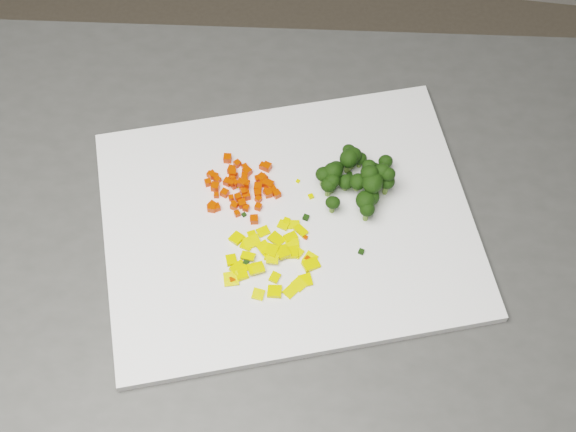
# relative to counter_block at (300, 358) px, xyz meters

# --- Properties ---
(counter_block) EXTENTS (1.00, 0.75, 0.90)m
(counter_block) POSITION_rel_counter_block_xyz_m (0.00, 0.00, 0.00)
(counter_block) COLOR #41413F
(counter_block) RESTS_ON ground
(cutting_board) EXTENTS (0.53, 0.47, 0.01)m
(cutting_board) POSITION_rel_counter_block_xyz_m (-0.02, 0.00, 0.46)
(cutting_board) COLOR white
(cutting_board) RESTS_ON counter_block
(carrot_pile) EXTENTS (0.10, 0.10, 0.03)m
(carrot_pile) POSITION_rel_counter_block_xyz_m (-0.08, 0.04, 0.48)
(carrot_pile) COLOR red
(carrot_pile) RESTS_ON cutting_board
(pepper_pile) EXTENTS (0.11, 0.11, 0.02)m
(pepper_pile) POSITION_rel_counter_block_xyz_m (-0.04, -0.06, 0.47)
(pepper_pile) COLOR yellow
(pepper_pile) RESTS_ON cutting_board
(broccoli_pile) EXTENTS (0.12, 0.12, 0.06)m
(broccoli_pile) POSITION_rel_counter_block_xyz_m (0.07, 0.07, 0.49)
(broccoli_pile) COLOR black
(broccoli_pile) RESTS_ON cutting_board
(carrot_cube_0) EXTENTS (0.01, 0.01, 0.01)m
(carrot_cube_0) POSITION_rel_counter_block_xyz_m (-0.12, 0.04, 0.47)
(carrot_cube_0) COLOR red
(carrot_cube_0) RESTS_ON carrot_pile
(carrot_cube_1) EXTENTS (0.01, 0.01, 0.01)m
(carrot_cube_1) POSITION_rel_counter_block_xyz_m (-0.08, 0.07, 0.47)
(carrot_cube_1) COLOR red
(carrot_cube_1) RESTS_ON carrot_pile
(carrot_cube_2) EXTENTS (0.01, 0.01, 0.01)m
(carrot_cube_2) POSITION_rel_counter_block_xyz_m (-0.06, 0.04, 0.47)
(carrot_cube_2) COLOR red
(carrot_cube_2) RESTS_ON carrot_pile
(carrot_cube_3) EXTENTS (0.01, 0.01, 0.01)m
(carrot_cube_3) POSITION_rel_counter_block_xyz_m (-0.05, 0.03, 0.47)
(carrot_cube_3) COLOR red
(carrot_cube_3) RESTS_ON carrot_pile
(carrot_cube_4) EXTENTS (0.01, 0.01, 0.01)m
(carrot_cube_4) POSITION_rel_counter_block_xyz_m (-0.08, 0.03, 0.47)
(carrot_cube_4) COLOR red
(carrot_cube_4) RESTS_ON carrot_pile
(carrot_cube_5) EXTENTS (0.01, 0.01, 0.01)m
(carrot_cube_5) POSITION_rel_counter_block_xyz_m (-0.10, 0.05, 0.47)
(carrot_cube_5) COLOR red
(carrot_cube_5) RESTS_ON carrot_pile
(carrot_cube_6) EXTENTS (0.01, 0.01, 0.01)m
(carrot_cube_6) POSITION_rel_counter_block_xyz_m (-0.11, 0.08, 0.47)
(carrot_cube_6) COLOR red
(carrot_cube_6) RESTS_ON carrot_pile
(carrot_cube_7) EXTENTS (0.01, 0.01, 0.01)m
(carrot_cube_7) POSITION_rel_counter_block_xyz_m (-0.10, 0.04, 0.47)
(carrot_cube_7) COLOR red
(carrot_cube_7) RESTS_ON carrot_pile
(carrot_cube_8) EXTENTS (0.01, 0.01, 0.01)m
(carrot_cube_8) POSITION_rel_counter_block_xyz_m (-0.08, 0.03, 0.47)
(carrot_cube_8) COLOR red
(carrot_cube_8) RESTS_ON carrot_pile
(carrot_cube_9) EXTENTS (0.01, 0.01, 0.01)m
(carrot_cube_9) POSITION_rel_counter_block_xyz_m (-0.13, 0.05, 0.47)
(carrot_cube_9) COLOR red
(carrot_cube_9) RESTS_ON carrot_pile
(carrot_cube_10) EXTENTS (0.01, 0.01, 0.01)m
(carrot_cube_10) POSITION_rel_counter_block_xyz_m (-0.08, 0.05, 0.47)
(carrot_cube_10) COLOR red
(carrot_cube_10) RESTS_ON carrot_pile
(carrot_cube_11) EXTENTS (0.01, 0.01, 0.01)m
(carrot_cube_11) POSITION_rel_counter_block_xyz_m (-0.10, 0.04, 0.47)
(carrot_cube_11) COLOR red
(carrot_cube_11) RESTS_ON carrot_pile
(carrot_cube_12) EXTENTS (0.01, 0.01, 0.01)m
(carrot_cube_12) POSITION_rel_counter_block_xyz_m (-0.11, 0.00, 0.47)
(carrot_cube_12) COLOR red
(carrot_cube_12) RESTS_ON carrot_pile
(carrot_cube_13) EXTENTS (0.01, 0.01, 0.01)m
(carrot_cube_13) POSITION_rel_counter_block_xyz_m (-0.06, 0.01, 0.47)
(carrot_cube_13) COLOR red
(carrot_cube_13) RESTS_ON carrot_pile
(carrot_cube_14) EXTENTS (0.01, 0.01, 0.01)m
(carrot_cube_14) POSITION_rel_counter_block_xyz_m (-0.12, 0.05, 0.47)
(carrot_cube_14) COLOR red
(carrot_cube_14) RESTS_ON carrot_pile
(carrot_cube_15) EXTENTS (0.01, 0.01, 0.01)m
(carrot_cube_15) POSITION_rel_counter_block_xyz_m (-0.09, 0.01, 0.47)
(carrot_cube_15) COLOR red
(carrot_cube_15) RESTS_ON carrot_pile
(carrot_cube_16) EXTENTS (0.01, 0.01, 0.01)m
(carrot_cube_16) POSITION_rel_counter_block_xyz_m (-0.11, 0.02, 0.46)
(carrot_cube_16) COLOR red
(carrot_cube_16) RESTS_ON carrot_pile
(carrot_cube_17) EXTENTS (0.01, 0.01, 0.01)m
(carrot_cube_17) POSITION_rel_counter_block_xyz_m (-0.08, 0.03, 0.47)
(carrot_cube_17) COLOR red
(carrot_cube_17) RESTS_ON carrot_pile
(carrot_cube_18) EXTENTS (0.01, 0.01, 0.01)m
(carrot_cube_18) POSITION_rel_counter_block_xyz_m (-0.06, 0.05, 0.47)
(carrot_cube_18) COLOR red
(carrot_cube_18) RESTS_ON carrot_pile
(carrot_cube_19) EXTENTS (0.01, 0.01, 0.01)m
(carrot_cube_19) POSITION_rel_counter_block_xyz_m (-0.10, 0.05, 0.47)
(carrot_cube_19) COLOR red
(carrot_cube_19) RESTS_ON carrot_pile
(carrot_cube_20) EXTENTS (0.01, 0.01, 0.01)m
(carrot_cube_20) POSITION_rel_counter_block_xyz_m (-0.07, 0.05, 0.47)
(carrot_cube_20) COLOR red
(carrot_cube_20) RESTS_ON carrot_pile
(carrot_cube_21) EXTENTS (0.01, 0.01, 0.01)m
(carrot_cube_21) POSITION_rel_counter_block_xyz_m (-0.05, 0.05, 0.47)
(carrot_cube_21) COLOR red
(carrot_cube_21) RESTS_ON carrot_pile
(carrot_cube_22) EXTENTS (0.01, 0.01, 0.01)m
(carrot_cube_22) POSITION_rel_counter_block_xyz_m (-0.11, 0.00, 0.47)
(carrot_cube_22) COLOR red
(carrot_cube_22) RESTS_ON carrot_pile
(carrot_cube_23) EXTENTS (0.01, 0.01, 0.01)m
(carrot_cube_23) POSITION_rel_counter_block_xyz_m (-0.08, 0.04, 0.47)
(carrot_cube_23) COLOR red
(carrot_cube_23) RESTS_ON carrot_pile
(carrot_cube_24) EXTENTS (0.01, 0.01, 0.01)m
(carrot_cube_24) POSITION_rel_counter_block_xyz_m (-0.05, 0.04, 0.47)
(carrot_cube_24) COLOR red
(carrot_cube_24) RESTS_ON carrot_pile
(carrot_cube_25) EXTENTS (0.01, 0.01, 0.01)m
(carrot_cube_25) POSITION_rel_counter_block_xyz_m (-0.09, 0.02, 0.46)
(carrot_cube_25) COLOR red
(carrot_cube_25) RESTS_ON carrot_pile
(carrot_cube_26) EXTENTS (0.01, 0.01, 0.01)m
(carrot_cube_26) POSITION_rel_counter_block_xyz_m (-0.09, 0.04, 0.47)
(carrot_cube_26) COLOR red
(carrot_cube_26) RESTS_ON carrot_pile
(carrot_cube_27) EXTENTS (0.01, 0.01, 0.01)m
(carrot_cube_27) POSITION_rel_counter_block_xyz_m (-0.12, 0.05, 0.47)
(carrot_cube_27) COLOR red
(carrot_cube_27) RESTS_ON carrot_pile
(carrot_cube_28) EXTENTS (0.01, 0.01, 0.01)m
(carrot_cube_28) POSITION_rel_counter_block_xyz_m (-0.07, 0.01, 0.47)
(carrot_cube_28) COLOR red
(carrot_cube_28) RESTS_ON carrot_pile
(carrot_cube_29) EXTENTS (0.01, 0.01, 0.01)m
(carrot_cube_29) POSITION_rel_counter_block_xyz_m (-0.06, 0.07, 0.47)
(carrot_cube_29) COLOR red
(carrot_cube_29) RESTS_ON carrot_pile
(carrot_cube_30) EXTENTS (0.01, 0.01, 0.01)m
(carrot_cube_30) POSITION_rel_counter_block_xyz_m (-0.13, 0.04, 0.47)
(carrot_cube_30) COLOR red
(carrot_cube_30) RESTS_ON carrot_pile
(carrot_cube_31) EXTENTS (0.01, 0.01, 0.01)m
(carrot_cube_31) POSITION_rel_counter_block_xyz_m (-0.06, -0.01, 0.47)
(carrot_cube_31) COLOR red
(carrot_cube_31) RESTS_ON carrot_pile
(carrot_cube_32) EXTENTS (0.01, 0.01, 0.01)m
(carrot_cube_32) POSITION_rel_counter_block_xyz_m (-0.05, 0.03, 0.47)
(carrot_cube_32) COLOR red
(carrot_cube_32) RESTS_ON carrot_pile
(carrot_cube_33) EXTENTS (0.01, 0.01, 0.01)m
(carrot_cube_33) POSITION_rel_counter_block_xyz_m (-0.06, 0.07, 0.47)
(carrot_cube_33) COLOR red
(carrot_cube_33) RESTS_ON carrot_pile
(carrot_cube_34) EXTENTS (0.01, 0.01, 0.01)m
(carrot_cube_34) POSITION_rel_counter_block_xyz_m (-0.09, 0.04, 0.47)
(carrot_cube_34) COLOR red
(carrot_cube_34) RESTS_ON carrot_pile
(carrot_cube_35) EXTENTS (0.01, 0.01, 0.01)m
(carrot_cube_35) POSITION_rel_counter_block_xyz_m (-0.06, -0.00, 0.46)
(carrot_cube_35) COLOR red
(carrot_cube_35) RESTS_ON carrot_pile
(carrot_cube_36) EXTENTS (0.01, 0.01, 0.01)m
(carrot_cube_36) POSITION_rel_counter_block_xyz_m (-0.06, 0.03, 0.47)
(carrot_cube_36) COLOR red
(carrot_cube_36) RESTS_ON carrot_pile
(carrot_cube_37) EXTENTS (0.01, 0.01, 0.01)m
(carrot_cube_37) POSITION_rel_counter_block_xyz_m (-0.08, 0.04, 0.47)
(carrot_cube_37) COLOR red
(carrot_cube_37) RESTS_ON carrot_pile
(carrot_cube_38) EXTENTS (0.01, 0.01, 0.01)m
(carrot_cube_38) POSITION_rel_counter_block_xyz_m (-0.06, 0.05, 0.47)
(carrot_cube_38) COLOR red
(carrot_cube_38) RESTS_ON carrot_pile
(carrot_cube_39) EXTENTS (0.01, 0.01, 0.01)m
(carrot_cube_39) POSITION_rel_counter_block_xyz_m (-0.12, 0.03, 0.47)
(carrot_cube_39) COLOR red
(carrot_cube_39) RESTS_ON carrot_pile
(carrot_cube_40) EXTENTS (0.01, 0.01, 0.01)m
(carrot_cube_40) POSITION_rel_counter_block_xyz_m (-0.08, 0.03, 0.47)
(carrot_cube_40) COLOR red
(carrot_cube_40) RESTS_ON carrot_pile
(carrot_cube_41) EXTENTS (0.01, 0.01, 0.01)m
(carrot_cube_41) POSITION_rel_counter_block_xyz_m (-0.08, -0.00, 0.47)
(carrot_cube_41) COLOR red
(carrot_cube_41) RESTS_ON carrot_pile
(carrot_cube_42) EXTENTS (0.01, 0.01, 0.01)m
(carrot_cube_42) POSITION_rel_counter_block_xyz_m (-0.10, 0.06, 0.47)
(carrot_cube_42) COLOR red
(carrot_cube_42) RESTS_ON carrot_pile
(carrot_cube_43) EXTENTS (0.01, 0.01, 0.01)m
(carrot_cube_43) POSITION_rel_counter_block_xyz_m (-0.08, 0.06, 0.47)
(carrot_cube_43) COLOR red
(carrot_cube_43) RESTS_ON carrot_pile
(carrot_cube_44) EXTENTS (0.01, 0.01, 0.01)m
(carrot_cube_44) POSITION_rel_counter_block_xyz_m (-0.10, 0.05, 0.47)
(carrot_cube_44) COLOR red
(carrot_cube_44) RESTS_ON carrot_pile
(carrot_cube_45) EXTENTS (0.01, 0.01, 0.01)m
(carrot_cube_45) POSITION_rel_counter_block_xyz_m (-0.11, 0.08, 0.47)
(carrot_cube_45) COLOR red
(carrot_cube_45) RESTS_ON carrot_pile
(carrot_cube_46) EXTENTS (0.01, 0.01, 0.01)m
(carrot_cube_46) POSITION_rel_counter_block_xyz_m (-0.11, 0.00, 0.47)
(carrot_cube_46) COLOR red
(carrot_cube_46) RESTS_ON carrot_pile
(carrot_cube_47) EXTENTS (0.01, 0.01, 0.01)m
(carrot_cube_47) POSITION_rel_counter_block_xyz_m (-0.10, 0.07, 0.47)
(carrot_cube_47) COLOR red
(carrot_cube_47) RESTS_ON carrot_pile
(carrot_cube_48) EXTENTS (0.01, 0.01, 0.01)m
(carrot_cube_48) POSITION_rel_counter_block_xyz_m (-0.06, 0.02, 0.47)
(carrot_cube_48) COLOR red
(carrot_cube_48) RESTS_ON carrot_pile
(carrot_cube_49) EXTENTS (0.01, 0.01, 0.01)m
(carrot_cube_49) POSITION_rel_counter_block_xyz_m (-0.10, 0.06, 0.47)
(carrot_cube_49) COLOR red
(carrot_cube_49) RESTS_ON carrot_pile
(carrot_cube_50) EXTENTS (0.01, 0.01, 0.01)m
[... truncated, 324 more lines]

